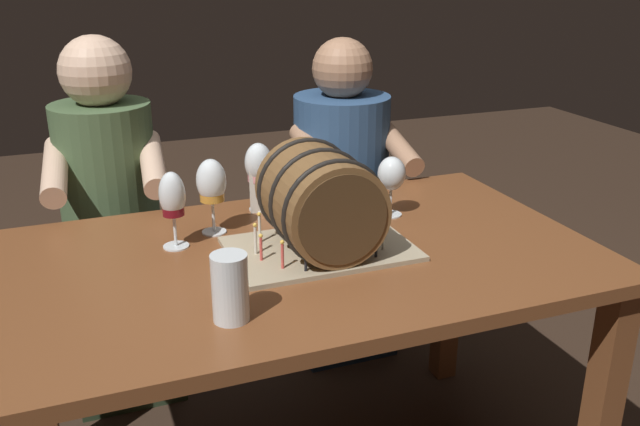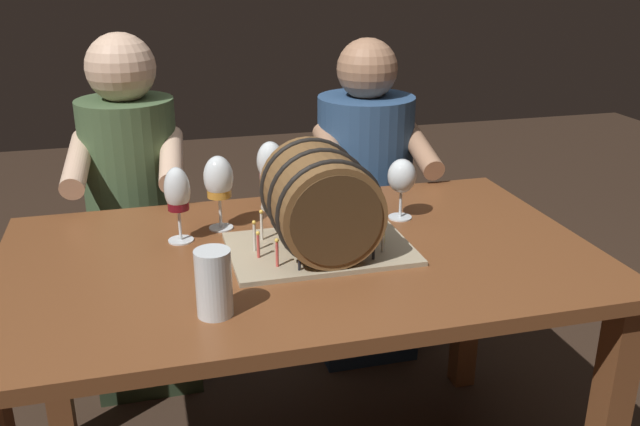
% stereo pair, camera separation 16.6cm
% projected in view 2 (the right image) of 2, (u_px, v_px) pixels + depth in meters
% --- Properties ---
extents(dining_table, '(1.44, 0.86, 0.73)m').
position_uv_depth(dining_table, '(301.00, 291.00, 1.72)').
color(dining_table, brown).
rests_on(dining_table, ground).
extents(barrel_cake, '(0.44, 0.30, 0.26)m').
position_uv_depth(barrel_cake, '(320.00, 204.00, 1.65)').
color(barrel_cake, tan).
rests_on(barrel_cake, dining_table).
extents(wine_glass_rose, '(0.08, 0.08, 0.20)m').
position_uv_depth(wine_glass_rose, '(270.00, 164.00, 1.94)').
color(wine_glass_rose, white).
rests_on(wine_glass_rose, dining_table).
extents(wine_glass_white, '(0.07, 0.07, 0.19)m').
position_uv_depth(wine_glass_white, '(333.00, 163.00, 1.96)').
color(wine_glass_white, white).
rests_on(wine_glass_white, dining_table).
extents(wine_glass_red, '(0.06, 0.06, 0.20)m').
position_uv_depth(wine_glass_red, '(177.00, 193.00, 1.71)').
color(wine_glass_red, white).
rests_on(wine_glass_red, dining_table).
extents(wine_glass_amber, '(0.08, 0.08, 0.20)m').
position_uv_depth(wine_glass_amber, '(219.00, 181.00, 1.78)').
color(wine_glass_amber, white).
rests_on(wine_glass_amber, dining_table).
extents(wine_glass_empty, '(0.08, 0.08, 0.17)m').
position_uv_depth(wine_glass_empty, '(402.00, 177.00, 1.86)').
color(wine_glass_empty, white).
rests_on(wine_glass_empty, dining_table).
extents(beer_pint, '(0.07, 0.07, 0.14)m').
position_uv_depth(beer_pint, '(214.00, 286.00, 1.37)').
color(beer_pint, white).
rests_on(beer_pint, dining_table).
extents(menu_card, '(0.11, 0.03, 0.16)m').
position_uv_depth(menu_card, '(280.00, 183.00, 1.94)').
color(menu_card, silver).
rests_on(menu_card, dining_table).
extents(person_seated_left, '(0.37, 0.46, 1.20)m').
position_uv_depth(person_seated_left, '(138.00, 236.00, 2.28)').
color(person_seated_left, '#2A3A24').
rests_on(person_seated_left, ground).
extents(person_seated_right, '(0.39, 0.47, 1.16)m').
position_uv_depth(person_seated_right, '(364.00, 216.00, 2.47)').
color(person_seated_right, '#1B2D46').
rests_on(person_seated_right, ground).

